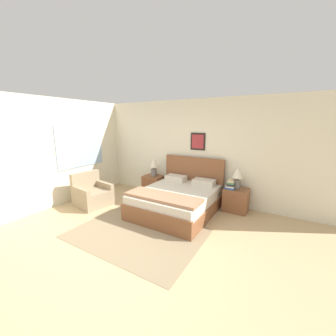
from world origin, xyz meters
TOP-DOWN VIEW (x-y plane):
  - ground_plane at (0.00, 0.00)m, footprint 16.00×16.00m
  - wall_back at (0.00, 2.71)m, footprint 7.68×0.09m
  - wall_left at (-2.67, 1.34)m, footprint 0.08×5.08m
  - area_rug_main at (-0.07, 0.47)m, footprint 2.37×1.72m
  - bed at (0.11, 1.70)m, footprint 1.61×1.91m
  - armchair at (-1.90, 0.98)m, footprint 0.85×0.84m
  - nightstand_near_window at (-1.04, 2.42)m, footprint 0.54×0.44m
  - nightstand_by_door at (1.27, 2.42)m, footprint 0.54×0.44m
  - table_lamp_near_window at (-1.02, 2.43)m, footprint 0.24×0.24m
  - table_lamp_by_door at (1.26, 2.43)m, footprint 0.24×0.24m
  - book_thick_bottom at (1.15, 2.38)m, footprint 0.25×0.29m
  - book_hardcover_middle at (1.15, 2.38)m, footprint 0.20×0.24m
  - book_novel_upper at (1.15, 2.38)m, footprint 0.21×0.25m
  - book_slim_near_top at (1.15, 2.38)m, footprint 0.17×0.22m
  - book_paperback_top at (1.15, 2.38)m, footprint 0.15×0.20m

SIDE VIEW (x-z plane):
  - ground_plane at x=0.00m, z-range 0.00..0.00m
  - area_rug_main at x=-0.07m, z-range 0.00..0.01m
  - armchair at x=-1.90m, z-range -0.13..0.67m
  - nightstand_near_window at x=-1.04m, z-range 0.00..0.54m
  - nightstand_by_door at x=1.27m, z-range 0.00..0.54m
  - bed at x=0.11m, z-range -0.28..0.87m
  - book_thick_bottom at x=1.15m, z-range 0.54..0.58m
  - book_hardcover_middle at x=1.15m, z-range 0.58..0.62m
  - book_novel_upper at x=1.15m, z-range 0.62..0.65m
  - book_slim_near_top at x=1.15m, z-range 0.65..0.70m
  - book_paperback_top at x=1.15m, z-range 0.70..0.74m
  - table_lamp_near_window at x=-1.02m, z-range 0.60..1.10m
  - table_lamp_by_door at x=1.26m, z-range 0.60..1.10m
  - wall_back at x=0.00m, z-range 0.00..2.60m
  - wall_left at x=-2.67m, z-range 0.00..2.60m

